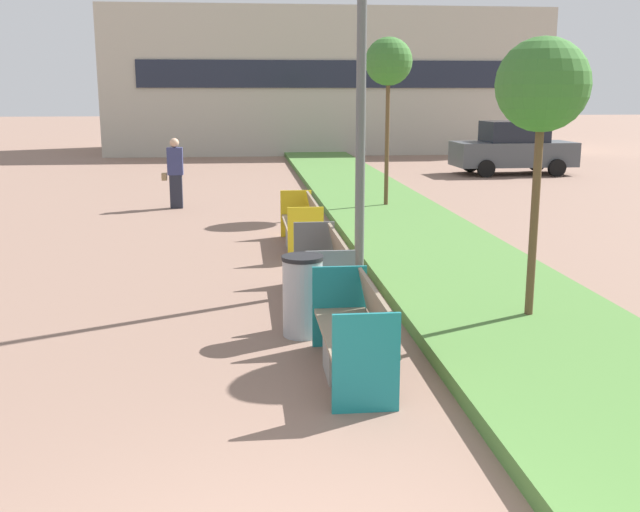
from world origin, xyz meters
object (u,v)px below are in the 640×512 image
at_px(pedestrian_walking, 175,173).
at_px(parked_car_distant, 513,148).
at_px(bench_grey_frame, 324,275).
at_px(sapling_tree_far, 389,63).
at_px(bench_yellow_frame, 303,228).
at_px(sapling_tree_near, 543,87).
at_px(litter_bin, 303,296).
at_px(bench_teal_frame, 354,342).

distance_m(pedestrian_walking, parked_car_distant, 13.13).
bearing_deg(bench_grey_frame, sapling_tree_far, 72.96).
height_order(bench_yellow_frame, pedestrian_walking, pedestrian_walking).
bearing_deg(bench_grey_frame, pedestrian_walking, 107.21).
bearing_deg(sapling_tree_near, sapling_tree_far, 90.00).
bearing_deg(litter_bin, sapling_tree_far, 73.14).
bearing_deg(pedestrian_walking, bench_teal_frame, -76.79).
xyz_separation_m(bench_teal_frame, pedestrian_walking, (-2.75, 11.73, 0.53)).
height_order(bench_grey_frame, sapling_tree_far, sapling_tree_far).
bearing_deg(bench_yellow_frame, sapling_tree_near, -65.29).
distance_m(sapling_tree_near, pedestrian_walking, 11.76).
bearing_deg(parked_car_distant, litter_bin, -118.78).
height_order(sapling_tree_near, pedestrian_walking, sapling_tree_near).
bearing_deg(litter_bin, bench_yellow_frame, 85.29).
distance_m(bench_yellow_frame, litter_bin, 5.17).
xyz_separation_m(bench_grey_frame, sapling_tree_near, (2.38, -1.49, 2.54)).
bearing_deg(parked_car_distant, bench_yellow_frame, -126.56).
bearing_deg(bench_yellow_frame, pedestrian_walking, 117.81).
bearing_deg(bench_teal_frame, litter_bin, 107.24).
distance_m(bench_teal_frame, sapling_tree_far, 11.30).
xyz_separation_m(litter_bin, sapling_tree_far, (2.80, 9.24, 3.03)).
bearing_deg(sapling_tree_near, bench_teal_frame, -150.58).
bearing_deg(litter_bin, bench_teal_frame, -72.76).
xyz_separation_m(sapling_tree_near, parked_car_distant, (6.10, 17.19, -2.00)).
distance_m(bench_grey_frame, pedestrian_walking, 9.33).
height_order(bench_teal_frame, bench_grey_frame, same).
relative_size(bench_teal_frame, bench_yellow_frame, 0.82).
bearing_deg(parked_car_distant, pedestrian_walking, -150.20).
bearing_deg(parked_car_distant, sapling_tree_far, -128.91).
bearing_deg(sapling_tree_near, litter_bin, 179.79).
height_order(bench_teal_frame, pedestrian_walking, pedestrian_walking).
xyz_separation_m(bench_teal_frame, parked_car_distant, (8.48, 18.54, 0.55)).
height_order(bench_grey_frame, pedestrian_walking, pedestrian_walking).
relative_size(bench_teal_frame, sapling_tree_near, 0.54).
xyz_separation_m(bench_grey_frame, litter_bin, (-0.42, -1.48, 0.12)).
bearing_deg(sapling_tree_near, bench_yellow_frame, 114.71).
distance_m(bench_teal_frame, bench_grey_frame, 2.83).
bearing_deg(bench_teal_frame, bench_yellow_frame, 89.95).
xyz_separation_m(bench_yellow_frame, pedestrian_walking, (-2.76, 5.23, 0.52)).
bearing_deg(sapling_tree_near, pedestrian_walking, 116.29).
bearing_deg(bench_teal_frame, sapling_tree_far, 77.33).
relative_size(bench_yellow_frame, parked_car_distant, 0.54).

